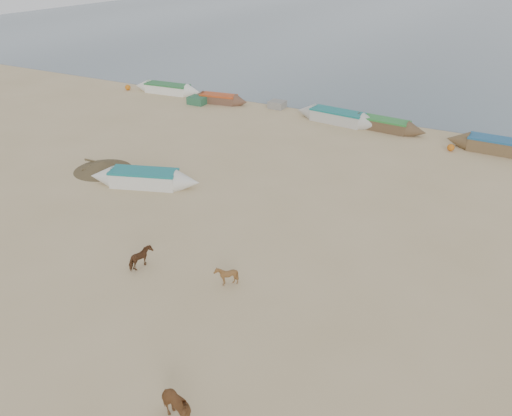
# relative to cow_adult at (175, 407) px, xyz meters

# --- Properties ---
(ground) EXTENTS (140.00, 140.00, 0.00)m
(ground) POSITION_rel_cow_adult_xyz_m (-3.07, 6.25, -0.56)
(ground) COLOR tan
(ground) RESTS_ON ground
(sea) EXTENTS (160.00, 160.00, 0.00)m
(sea) POSITION_rel_cow_adult_xyz_m (-3.07, 88.25, -0.55)
(sea) COLOR slate
(sea) RESTS_ON ground
(cow_adult) EXTENTS (1.42, 0.85, 1.12)m
(cow_adult) POSITION_rel_cow_adult_xyz_m (0.00, 0.00, 0.00)
(cow_adult) COLOR brown
(cow_adult) RESTS_ON ground
(calf_front) EXTENTS (0.74, 0.66, 0.81)m
(calf_front) POSITION_rel_cow_adult_xyz_m (-2.01, 5.92, -0.16)
(calf_front) COLOR brown
(calf_front) RESTS_ON ground
(calf_right) EXTENTS (0.95, 1.03, 0.87)m
(calf_right) POSITION_rel_cow_adult_xyz_m (-5.53, 5.27, -0.13)
(calf_right) COLOR #55321B
(calf_right) RESTS_ON ground
(near_canoe) EXTENTS (6.09, 3.18, 0.89)m
(near_canoe) POSITION_rel_cow_adult_xyz_m (-10.40, 11.34, -0.11)
(near_canoe) COLOR silver
(near_canoe) RESTS_ON ground
(debris_pile) EXTENTS (3.53, 3.53, 0.52)m
(debris_pile) POSITION_rel_cow_adult_xyz_m (-13.91, 11.88, -0.30)
(debris_pile) COLOR brown
(debris_pile) RESTS_ON ground
(waterline_canoes) EXTENTS (43.70, 3.34, 0.91)m
(waterline_canoes) POSITION_rel_cow_adult_xyz_m (-3.81, 26.31, -0.14)
(waterline_canoes) COLOR white
(waterline_canoes) RESTS_ON ground
(beach_clutter) EXTENTS (43.70, 4.01, 0.64)m
(beach_clutter) POSITION_rel_cow_adult_xyz_m (0.63, 26.09, -0.26)
(beach_clutter) COLOR #2A5E3F
(beach_clutter) RESTS_ON ground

